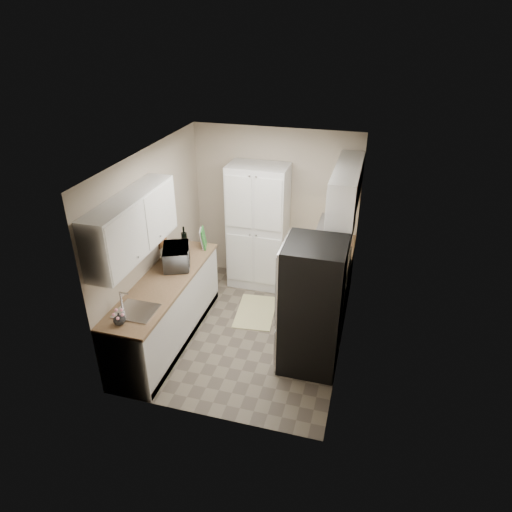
{
  "coord_description": "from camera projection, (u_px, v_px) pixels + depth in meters",
  "views": [
    {
      "loc": [
        1.5,
        -4.96,
        3.98
      ],
      "look_at": [
        0.09,
        0.15,
        1.13
      ],
      "focal_mm": 32.0,
      "sensor_mm": 36.0,
      "label": 1
    }
  ],
  "objects": [
    {
      "name": "pantry_cabinet",
      "position": [
        258.0,
        227.0,
        7.14
      ],
      "size": [
        0.9,
        0.55,
        2.0
      ],
      "primitive_type": "cube",
      "color": "silver",
      "rests_on": "ground"
    },
    {
      "name": "flower_vase",
      "position": [
        119.0,
        319.0,
        5.03
      ],
      "size": [
        0.14,
        0.14,
        0.14
      ],
      "primitive_type": "imported",
      "rotation": [
        0.0,
        0.0,
        -0.01
      ],
      "color": "white",
      "rests_on": "countertop_left"
    },
    {
      "name": "toaster_oven",
      "position": [
        334.0,
        238.0,
        6.76
      ],
      "size": [
        0.39,
        0.43,
        0.21
      ],
      "primitive_type": "cube",
      "rotation": [
        0.0,
        0.0,
        -0.35
      ],
      "color": "silver",
      "rests_on": "countertop_right"
    },
    {
      "name": "microwave",
      "position": [
        177.0,
        257.0,
        6.15
      ],
      "size": [
        0.51,
        0.6,
        0.28
      ],
      "primitive_type": "imported",
      "rotation": [
        0.0,
        0.0,
        1.97
      ],
      "color": "#A1A2A6",
      "rests_on": "countertop_left"
    },
    {
      "name": "countertop_right",
      "position": [
        333.0,
        245.0,
        6.8
      ],
      "size": [
        0.63,
        0.83,
        0.04
      ],
      "primitive_type": "cube",
      "color": "#846647",
      "rests_on": "base_cabinet_right"
    },
    {
      "name": "countertop_left",
      "position": [
        164.0,
        282.0,
        5.89
      ],
      "size": [
        0.63,
        2.33,
        0.04
      ],
      "primitive_type": "cube",
      "color": "#846647",
      "rests_on": "base_cabinet_left"
    },
    {
      "name": "wine_bottle",
      "position": [
        184.0,
        239.0,
        6.58
      ],
      "size": [
        0.08,
        0.08,
        0.32
      ],
      "primitive_type": "cylinder",
      "color": "black",
      "rests_on": "countertop_left"
    },
    {
      "name": "fruit_basket",
      "position": [
        336.0,
        228.0,
        6.67
      ],
      "size": [
        0.31,
        0.31,
        0.12
      ],
      "primitive_type": null,
      "rotation": [
        0.0,
        0.0,
        0.06
      ],
      "color": "#E7A008",
      "rests_on": "toaster_oven"
    },
    {
      "name": "electric_range",
      "position": [
        322.0,
        298.0,
        6.32
      ],
      "size": [
        0.71,
        0.78,
        1.13
      ],
      "color": "#B7B7BC",
      "rests_on": "ground"
    },
    {
      "name": "cutting_board",
      "position": [
        204.0,
        238.0,
        6.64
      ],
      "size": [
        0.09,
        0.23,
        0.3
      ],
      "primitive_type": "cube",
      "rotation": [
        0.0,
        0.0,
        0.29
      ],
      "color": "green",
      "rests_on": "countertop_left"
    },
    {
      "name": "kitchen_mat",
      "position": [
        256.0,
        312.0,
        6.84
      ],
      "size": [
        0.64,
        0.93,
        0.01
      ],
      "primitive_type": "cube",
      "rotation": [
        0.0,
        0.0,
        0.1
      ],
      "color": "beige",
      "rests_on": "ground"
    },
    {
      "name": "base_cabinet_left",
      "position": [
        167.0,
        311.0,
        6.11
      ],
      "size": [
        0.6,
        2.3,
        0.88
      ],
      "primitive_type": "cube",
      "color": "silver",
      "rests_on": "ground"
    },
    {
      "name": "base_cabinet_right",
      "position": [
        330.0,
        272.0,
        7.02
      ],
      "size": [
        0.6,
        0.8,
        0.88
      ],
      "primitive_type": "cube",
      "color": "silver",
      "rests_on": "ground"
    },
    {
      "name": "room_shell",
      "position": [
        245.0,
        226.0,
        5.67
      ],
      "size": [
        2.64,
        3.24,
        2.52
      ],
      "color": "#C2B59D",
      "rests_on": "ground"
    },
    {
      "name": "refrigerator",
      "position": [
        312.0,
        307.0,
        5.48
      ],
      "size": [
        0.7,
        0.72,
        1.7
      ],
      "primitive_type": "cube",
      "color": "#B7B7BC",
      "rests_on": "ground"
    },
    {
      "name": "ground",
      "position": [
        247.0,
        330.0,
        6.45
      ],
      "size": [
        3.2,
        3.2,
        0.0
      ],
      "primitive_type": "plane",
      "color": "#665B4C",
      "rests_on": "ground"
    }
  ]
}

